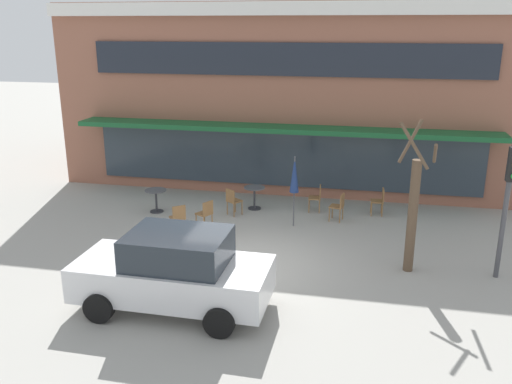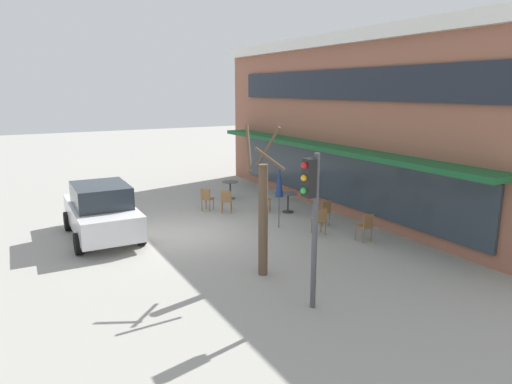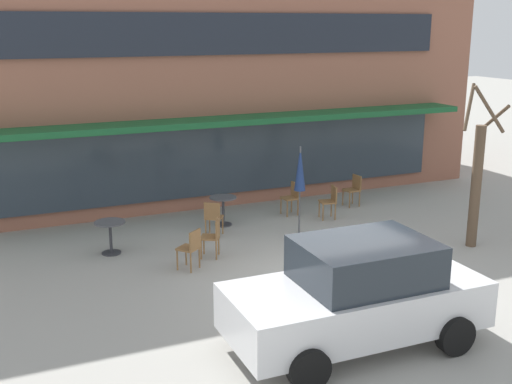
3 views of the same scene
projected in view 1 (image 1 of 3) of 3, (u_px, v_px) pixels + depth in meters
name	position (u px, v px, depth m)	size (l,w,h in m)	color
ground_plane	(245.00, 264.00, 14.05)	(80.00, 80.00, 0.00)	#9E9B93
building_facade	(299.00, 90.00, 22.36)	(17.04, 9.10, 6.69)	#935B47
cafe_table_near_wall	(156.00, 197.00, 17.80)	(0.70, 0.70, 0.76)	#333338
cafe_table_streetside	(254.00, 194.00, 18.09)	(0.70, 0.70, 0.76)	#333338
patio_umbrella_green_folded	(294.00, 175.00, 16.20)	(0.28, 0.28, 2.20)	#4C4C51
cafe_chair_0	(206.00, 212.00, 16.31)	(0.54, 0.54, 0.89)	olive
cafe_chair_1	(380.00, 200.00, 17.49)	(0.42, 0.42, 0.89)	olive
cafe_chair_2	(178.00, 217.00, 15.95)	(0.56, 0.56, 0.89)	olive
cafe_chair_3	(317.00, 196.00, 17.83)	(0.43, 0.43, 0.89)	olive
cafe_chair_4	(339.00, 205.00, 16.97)	(0.47, 0.47, 0.89)	olive
cafe_chair_5	(233.00, 200.00, 17.48)	(0.56, 0.56, 0.89)	olive
parked_sedan	(174.00, 271.00, 11.63)	(4.22, 2.06, 1.76)	silver
street_tree	(413.00, 209.00, 13.20)	(0.97, 0.99, 3.80)	brown
traffic_light_pole	(509.00, 189.00, 12.56)	(0.26, 0.44, 3.40)	#47474C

